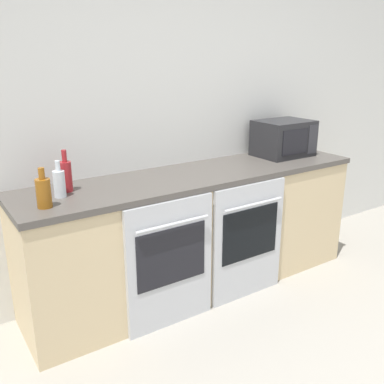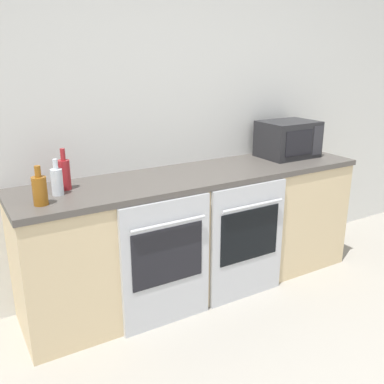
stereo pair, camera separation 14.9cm
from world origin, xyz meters
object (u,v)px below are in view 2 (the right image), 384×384
object	(u,v)px
microwave	(288,139)
bottle_amber	(40,190)
bottle_clear	(57,181)
bottle_red	(65,174)
oven_left	(167,264)
oven_right	(248,242)

from	to	relation	value
microwave	bottle_amber	bearing A→B (deg)	-174.32
bottle_clear	bottle_red	world-z (taller)	bottle_red
oven_left	oven_right	bearing A→B (deg)	0.00
bottle_red	bottle_clear	bearing A→B (deg)	-128.62
oven_left	bottle_clear	size ratio (longest dim) A/B	3.92
bottle_clear	bottle_amber	world-z (taller)	bottle_amber
microwave	bottle_red	size ratio (longest dim) A/B	1.74
oven_left	microwave	xyz separation A→B (m)	(1.31, 0.38, 0.60)
bottle_clear	bottle_red	bearing A→B (deg)	51.38
oven_right	microwave	bearing A→B (deg)	29.51
oven_left	bottle_clear	distance (m)	0.84
oven_right	bottle_amber	bearing A→B (deg)	172.26
oven_left	bottle_red	world-z (taller)	bottle_red
oven_left	bottle_amber	world-z (taller)	bottle_amber
oven_left	oven_right	world-z (taller)	same
oven_left	microwave	world-z (taller)	microwave
oven_right	microwave	size ratio (longest dim) A/B	1.91
bottle_clear	bottle_red	size ratio (longest dim) A/B	0.85
bottle_clear	bottle_red	distance (m)	0.11
oven_left	bottle_amber	distance (m)	0.89
bottle_clear	bottle_amber	distance (m)	0.18
bottle_clear	microwave	bearing A→B (deg)	1.98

